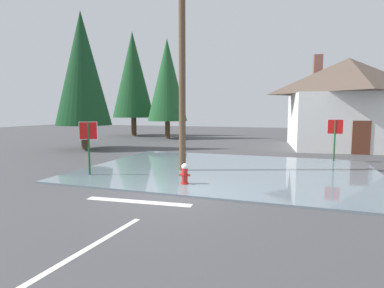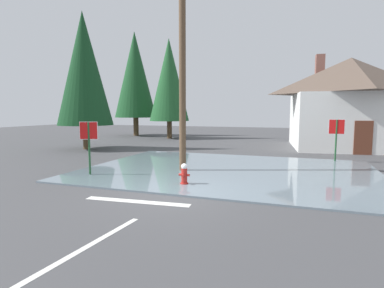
# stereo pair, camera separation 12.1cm
# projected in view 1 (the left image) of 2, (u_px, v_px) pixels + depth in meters

# --- Properties ---
(ground_plane) EXTENTS (80.00, 80.00, 0.10)m
(ground_plane) POSITION_uv_depth(u_px,v_px,m) (171.00, 194.00, 9.77)
(ground_plane) COLOR #424244
(flood_puddle) EXTENTS (12.11, 8.92, 0.06)m
(flood_puddle) POSITION_uv_depth(u_px,v_px,m) (228.00, 170.00, 13.32)
(flood_puddle) COLOR slate
(flood_puddle) RESTS_ON ground
(lane_stop_bar) EXTENTS (3.16, 0.55, 0.01)m
(lane_stop_bar) POSITION_uv_depth(u_px,v_px,m) (138.00, 202.00, 8.77)
(lane_stop_bar) COLOR silver
(lane_stop_bar) RESTS_ON ground
(lane_center_stripe) EXTENTS (0.42, 3.76, 0.01)m
(lane_center_stripe) POSITION_uv_depth(u_px,v_px,m) (81.00, 252.00, 5.64)
(lane_center_stripe) COLOR silver
(lane_center_stripe) RESTS_ON ground
(stop_sign_near) EXTENTS (0.65, 0.30, 2.15)m
(stop_sign_near) POSITION_uv_depth(u_px,v_px,m) (88.00, 138.00, 12.05)
(stop_sign_near) COLOR #1E4C28
(stop_sign_near) RESTS_ON ground
(fire_hydrant) EXTENTS (0.39, 0.33, 0.77)m
(fire_hydrant) POSITION_uv_depth(u_px,v_px,m) (185.00, 175.00, 10.64)
(fire_hydrant) COLOR #AD231E
(fire_hydrant) RESTS_ON ground
(utility_pole) EXTENTS (1.60, 0.28, 8.46)m
(utility_pole) POSITION_uv_depth(u_px,v_px,m) (182.00, 66.00, 12.67)
(utility_pole) COLOR brown
(utility_pole) RESTS_ON ground
(stop_sign_far) EXTENTS (0.75, 0.08, 2.16)m
(stop_sign_far) POSITION_uv_depth(u_px,v_px,m) (335.00, 132.00, 15.45)
(stop_sign_far) COLOR #1E4C28
(stop_sign_far) RESTS_ON ground
(house) EXTENTS (8.50, 8.25, 6.64)m
(house) POSITION_uv_depth(u_px,v_px,m) (347.00, 102.00, 21.27)
(house) COLOR silver
(house) RESTS_ON ground
(pine_tree_tall_left) EXTENTS (3.62, 3.62, 9.04)m
(pine_tree_tall_left) POSITION_uv_depth(u_px,v_px,m) (82.00, 69.00, 20.25)
(pine_tree_tall_left) COLOR #4C3823
(pine_tree_tall_left) RESTS_ON ground
(pine_tree_mid_left) EXTENTS (4.23, 4.23, 10.57)m
(pine_tree_mid_left) POSITION_uv_depth(u_px,v_px,m) (133.00, 75.00, 31.54)
(pine_tree_mid_left) COLOR #4C3823
(pine_tree_mid_left) RESTS_ON ground
(pine_tree_short_left) EXTENTS (3.66, 3.66, 9.16)m
(pine_tree_short_left) POSITION_uv_depth(u_px,v_px,m) (167.00, 80.00, 28.37)
(pine_tree_short_left) COLOR #4C3823
(pine_tree_short_left) RESTS_ON ground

